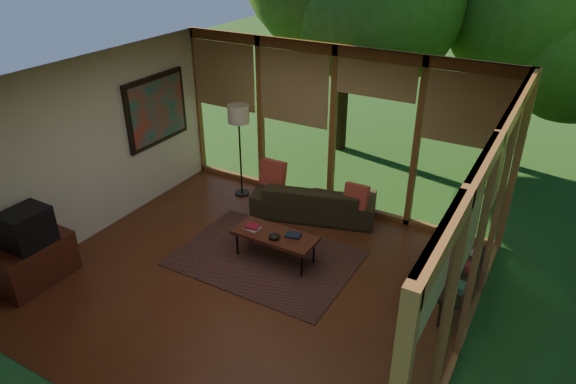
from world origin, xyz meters
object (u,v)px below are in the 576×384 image
Objects in this scene: television at (27,228)px; side_console at (450,271)px; floor_lamp at (239,119)px; coffee_table at (275,236)px; media_cabinet at (36,263)px; sofa at (314,199)px.

side_console is (4.85, 2.40, -0.44)m from television.
floor_lamp is 2.33m from coffee_table.
side_console is (4.87, 2.40, 0.11)m from media_cabinet.
sofa reaches higher than coffee_table.
side_console is at bearing 9.20° from coffee_table.
coffee_table is at bearing 39.04° from television.
floor_lamp reaches higher than coffee_table.
television is 3.23m from coffee_table.
sofa is 1.40m from coffee_table.
side_console is at bearing 140.88° from sofa.
television is 3.61m from floor_lamp.
floor_lamp is at bearing 74.35° from media_cabinet.
side_console is at bearing -14.89° from floor_lamp.
sofa is 2.66m from side_console.
television is 5.43m from side_console.
media_cabinet reaches higher than coffee_table.
coffee_table is (0.09, -1.40, 0.10)m from sofa.
sofa is 1.83m from floor_lamp.
floor_lamp is (0.94, 3.44, 0.56)m from television.
coffee_table is (2.49, 2.02, -0.46)m from television.
sofa is at bearing 54.75° from media_cabinet.
coffee_table is 2.39m from side_console.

